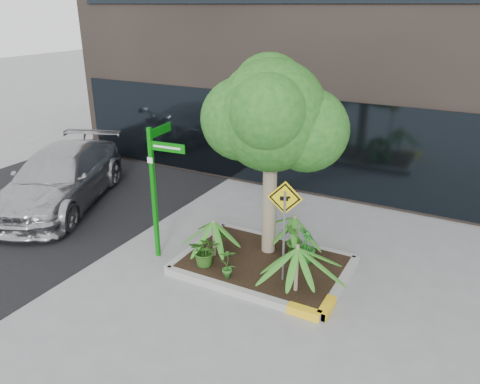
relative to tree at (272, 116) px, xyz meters
The scene contains 14 objects.
ground 3.13m from the tree, 95.83° to the right, with size 80.00×80.00×0.00m, color gray.
asphalt_road 7.28m from the tree, behind, with size 7.00×80.00×0.01m, color black.
planter 2.97m from the tree, 73.80° to the right, with size 3.35×2.36×0.15m.
tree is the anchor object (origin of this frame).
palm_front 2.55m from the tree, 46.62° to the right, with size 1.04×1.04×1.15m.
palm_left 2.41m from the tree, 140.47° to the right, with size 0.92×0.92×1.02m.
palm_back 2.20m from the tree, 30.08° to the left, with size 0.89×0.89×0.99m.
parked_car 6.46m from the tree, behind, with size 2.05×5.04×1.46m, color #ABABAF.
shrub_a 2.91m from the tree, 125.84° to the right, with size 0.61×0.61×0.67m, color #275518.
shrub_b 2.67m from the tree, ahead, with size 0.40×0.40×0.71m, color #227021.
shrub_c 2.90m from the tree, 99.67° to the right, with size 0.33×0.33×0.62m, color #28621E.
shrub_d 2.57m from the tree, ahead, with size 0.42×0.42×0.76m, color #2D651D.
street_sign_post 2.62m from the tree, 153.04° to the right, with size 0.84×0.82×2.79m.
cattle_sign 1.96m from the tree, 53.39° to the right, with size 0.60×0.21×2.02m.
Camera 1 is at (3.68, -7.20, 4.99)m, focal length 35.00 mm.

